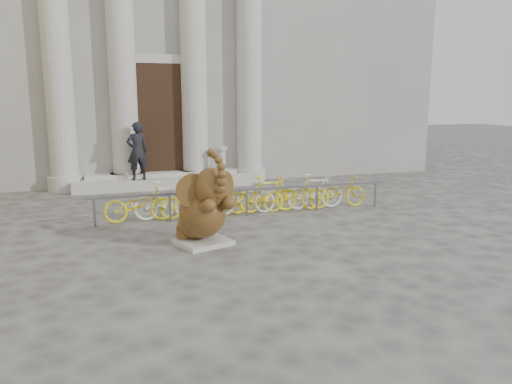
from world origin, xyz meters
name	(u,v)px	position (x,y,z in m)	size (l,w,h in m)	color
ground	(234,282)	(0.00, 0.00, 0.00)	(80.00, 80.00, 0.00)	#474442
classical_building	(143,28)	(0.00, 14.93, 5.98)	(22.00, 10.70, 12.00)	gray
entrance_steps	(164,182)	(0.00, 9.40, 0.18)	(6.00, 1.20, 0.36)	#A8A59E
elephant_statue	(204,210)	(-0.04, 2.28, 0.75)	(1.37, 1.63, 2.05)	#A8A59E
bike_rack	(244,196)	(1.55, 4.74, 0.50)	(8.00, 0.53, 1.00)	slate
pedestrian	(137,151)	(-0.87, 9.05, 1.32)	(0.70, 0.46, 1.92)	black
balustrade_post	(221,162)	(1.97, 9.10, 0.83)	(0.42, 0.42, 1.02)	#A8A59E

